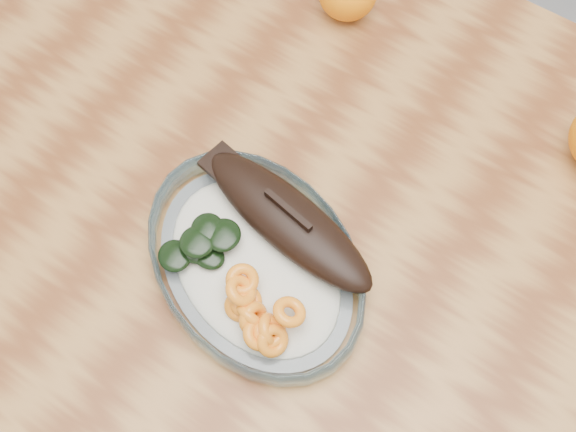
{
  "coord_description": "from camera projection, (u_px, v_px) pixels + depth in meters",
  "views": [
    {
      "loc": [
        0.12,
        -0.29,
        1.44
      ],
      "look_at": [
        -0.06,
        -0.02,
        0.77
      ],
      "focal_mm": 45.0,
      "sensor_mm": 36.0,
      "label": 1
    }
  ],
  "objects": [
    {
      "name": "ground",
      "position": [
        318.0,
        393.0,
        1.43
      ],
      "size": [
        3.0,
        3.0,
        0.0
      ],
      "primitive_type": "plane",
      "color": "slate",
      "rests_on": "ground"
    },
    {
      "name": "plated_meal",
      "position": [
        256.0,
        260.0,
        0.72
      ],
      "size": [
        0.63,
        0.63,
        0.08
      ],
      "rotation": [
        0.0,
        0.0,
        -0.39
      ],
      "color": "white",
      "rests_on": "dining_table"
    },
    {
      "name": "dining_table",
      "position": [
        339.0,
        271.0,
        0.84
      ],
      "size": [
        1.2,
        0.8,
        0.75
      ],
      "color": "brown",
      "rests_on": "ground"
    }
  ]
}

